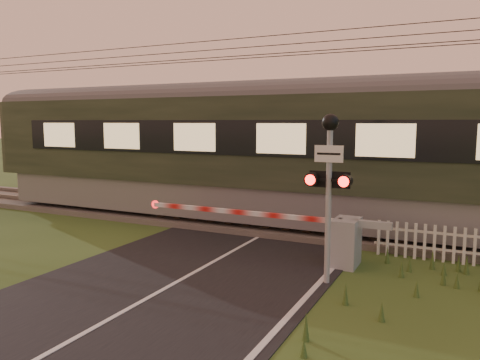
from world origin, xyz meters
The scene contains 7 objects.
ground centered at (0.00, 0.00, 0.00)m, with size 160.00×160.00×0.00m, color #314B1D.
road centered at (0.02, -0.23, 0.01)m, with size 6.00×140.00×0.03m.
track_bed centered at (0.00, 6.50, 0.07)m, with size 140.00×3.40×0.39m.
overhead_wires centered at (0.00, 6.50, 5.72)m, with size 120.00×0.62×0.62m.
boom_gate centered at (2.67, 3.29, 0.64)m, with size 6.66×0.88×1.17m.
crossing_signal centered at (2.88, 1.89, 2.46)m, with size 0.91×0.36×3.58m.
picket_fence centered at (4.83, 4.60, 0.46)m, with size 2.88×0.08×0.91m.
Camera 1 is at (5.40, -7.55, 3.42)m, focal length 35.00 mm.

